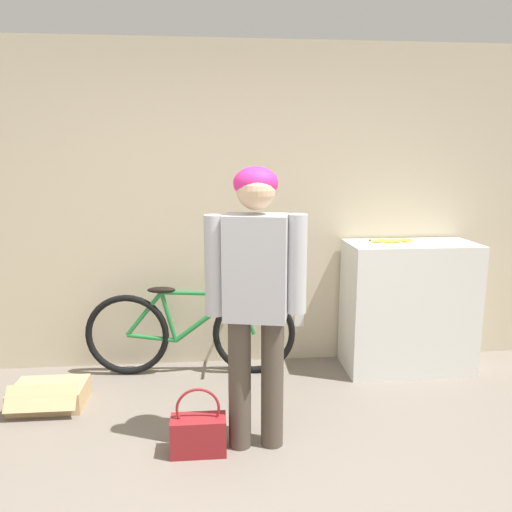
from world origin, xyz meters
TOP-DOWN VIEW (x-y plane):
  - wall_back at (0.00, 2.35)m, footprint 8.00×0.07m
  - side_shelf at (1.39, 2.05)m, footprint 1.01×0.49m
  - person at (0.07, 1.03)m, footprint 0.58×0.31m
  - bicycle at (-0.36, 2.09)m, footprint 1.66×0.46m
  - banana at (1.23, 2.07)m, footprint 0.37×0.09m
  - handbag at (-0.28, 0.98)m, footprint 0.32×0.16m
  - cardboard_box at (-1.33, 1.64)m, footprint 0.49×0.40m

SIDE VIEW (x-z plane):
  - cardboard_box at x=-1.33m, z-range -0.03..0.18m
  - handbag at x=-0.28m, z-range -0.08..0.33m
  - bicycle at x=-0.36m, z-range -0.01..0.72m
  - side_shelf at x=1.39m, z-range 0.00..1.05m
  - person at x=0.07m, z-range 0.18..1.84m
  - banana at x=1.23m, z-range 1.05..1.08m
  - wall_back at x=0.00m, z-range 0.00..2.60m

